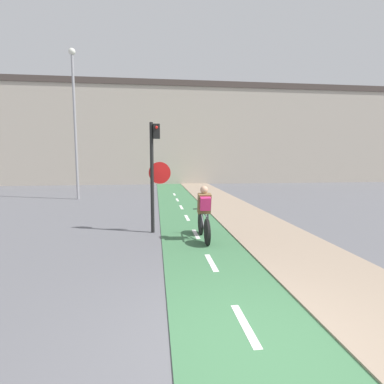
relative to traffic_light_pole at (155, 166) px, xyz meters
The scene contains 6 objects.
ground_plane 6.42m from the traffic_light_pole, 78.45° to the right, with size 120.00×120.00×0.00m, color #5B5B60.
bike_lane 6.41m from the traffic_light_pole, 78.43° to the right, with size 2.09×60.00×0.02m.
building_row_background 19.89m from the traffic_light_pole, 86.47° to the left, with size 60.00×5.20×8.97m.
traffic_light_pole is the anchor object (origin of this frame).
street_lamp_far 9.65m from the traffic_light_pole, 117.81° to the left, with size 0.36×0.36×8.16m.
cyclist_near 2.20m from the traffic_light_pole, 37.89° to the right, with size 0.46×1.85×1.55m.
Camera 1 is at (-1.21, -3.29, 2.32)m, focal length 28.00 mm.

